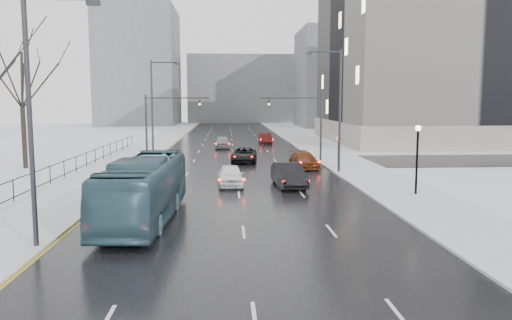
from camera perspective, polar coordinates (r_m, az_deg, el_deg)
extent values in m
cube|color=black|center=(60.25, -2.62, 1.16)|extent=(16.00, 150.00, 0.04)
cube|color=black|center=(48.32, -2.45, -0.24)|extent=(130.00, 10.00, 0.04)
cube|color=silver|center=(61.03, -12.53, 1.13)|extent=(5.00, 150.00, 0.16)
cube|color=silver|center=(61.27, 7.24, 1.26)|extent=(5.00, 150.00, 0.16)
cube|color=white|center=(63.25, -21.06, 1.02)|extent=(14.00, 150.00, 0.12)
cube|color=black|center=(32.69, -25.37, -1.82)|extent=(0.04, 70.00, 0.05)
cube|color=black|center=(32.85, -25.28, -3.55)|extent=(0.04, 70.00, 0.05)
cylinder|color=black|center=(32.78, -25.32, -2.86)|extent=(0.06, 0.06, 1.30)
cylinder|color=#2D2D33|center=(40.99, 9.57, 5.40)|extent=(0.20, 0.20, 10.00)
cylinder|color=#2D2D33|center=(40.89, 7.89, 12.16)|extent=(2.60, 0.12, 0.12)
cube|color=#2D2D33|center=(40.65, 6.05, 12.00)|extent=(0.50, 0.25, 0.18)
cylinder|color=#2D2D33|center=(21.41, -24.42, 3.68)|extent=(0.20, 0.20, 10.00)
cube|color=#2D2D33|center=(20.92, -18.12, 16.69)|extent=(0.50, 0.25, 0.18)
cylinder|color=#2D2D33|center=(52.53, -11.79, 5.64)|extent=(0.20, 0.20, 10.00)
cylinder|color=#2D2D33|center=(52.49, -10.49, 10.91)|extent=(2.60, 0.12, 0.12)
cube|color=#2D2D33|center=(52.33, -9.05, 10.79)|extent=(0.50, 0.25, 0.18)
cylinder|color=black|center=(32.38, 17.91, -0.23)|extent=(0.14, 0.14, 4.00)
sphere|color=#FFE5B2|center=(32.21, 18.05, 3.48)|extent=(0.36, 0.36, 0.36)
cylinder|color=#2D2D33|center=(48.89, 7.44, 3.59)|extent=(0.20, 0.20, 6.50)
cylinder|color=#2D2D33|center=(48.34, 3.98, 7.10)|extent=(6.00, 0.12, 0.12)
imported|color=#2D2D33|center=(48.12, 1.47, 6.40)|extent=(0.15, 0.18, 0.90)
sphere|color=#19FF33|center=(47.97, 1.49, 6.40)|extent=(0.16, 0.16, 0.16)
cylinder|color=#2D2D33|center=(48.64, -12.43, 3.48)|extent=(0.20, 0.20, 6.50)
cylinder|color=#2D2D33|center=(48.18, -8.97, 7.03)|extent=(6.00, 0.12, 0.12)
imported|color=#2D2D33|center=(48.03, -6.45, 6.36)|extent=(0.15, 0.18, 0.90)
sphere|color=#19FF33|center=(47.88, -6.46, 6.36)|extent=(0.16, 0.16, 0.16)
cylinder|color=#2D2D33|center=(45.29, 9.34, 0.97)|extent=(0.06, 0.06, 2.50)
cylinder|color=white|center=(45.18, 9.37, 2.42)|extent=(0.60, 0.03, 0.60)
torus|color=#B20C0C|center=(45.18, 9.37, 2.42)|extent=(0.58, 0.06, 0.58)
cube|color=gray|center=(80.56, 23.43, 10.57)|extent=(40.00, 30.00, 24.00)
cube|color=gray|center=(80.45, 23.08, 3.10)|extent=(40.60, 30.60, 3.00)
cube|color=slate|center=(118.59, 10.84, 9.13)|extent=(24.00, 20.00, 22.00)
cube|color=slate|center=(127.01, -13.17, 10.27)|extent=(18.00, 22.00, 28.00)
cube|color=slate|center=(140.07, -1.40, 8.06)|extent=(30.00, 18.00, 18.00)
imported|color=#375C6A|center=(25.21, -12.62, -3.27)|extent=(3.12, 11.33, 3.13)
imported|color=white|center=(34.72, -2.93, -1.77)|extent=(1.86, 4.34, 1.46)
imported|color=black|center=(34.30, 3.78, -1.73)|extent=(2.14, 5.09, 1.63)
imported|color=black|center=(47.87, -1.37, 0.57)|extent=(2.73, 5.24, 1.41)
imported|color=maroon|center=(44.07, 5.52, -0.01)|extent=(2.43, 4.96, 1.39)
imported|color=gray|center=(62.28, -3.85, 2.08)|extent=(1.91, 4.63, 1.57)
imported|color=#3F0C0A|center=(68.43, 1.06, 2.46)|extent=(1.69, 4.43, 1.44)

